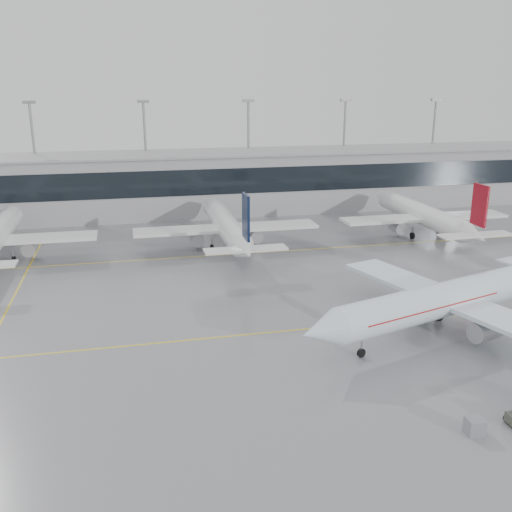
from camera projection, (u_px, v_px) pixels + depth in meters
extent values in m
plane|color=gray|center=(281.00, 331.00, 61.54)|extent=(320.00, 320.00, 0.00)
cube|color=yellow|center=(281.00, 331.00, 61.53)|extent=(120.00, 0.25, 0.01)
cube|color=yellow|center=(231.00, 254.00, 89.55)|extent=(120.00, 0.25, 0.01)
cube|color=yellow|center=(10.00, 304.00, 69.20)|extent=(0.25, 60.00, 0.01)
cube|color=#939397|center=(203.00, 184.00, 117.72)|extent=(180.00, 15.00, 12.00)
cube|color=black|center=(208.00, 182.00, 110.23)|extent=(180.00, 0.20, 5.00)
cube|color=gray|center=(202.00, 153.00, 115.93)|extent=(182.00, 16.00, 0.40)
cylinder|color=gray|center=(35.00, 160.00, 114.90)|extent=(0.50, 0.50, 22.00)
cube|color=gray|center=(29.00, 102.00, 111.65)|extent=(2.40, 1.00, 0.60)
cylinder|color=gray|center=(146.00, 157.00, 119.55)|extent=(0.50, 0.50, 22.00)
cube|color=gray|center=(143.00, 101.00, 116.30)|extent=(2.40, 1.00, 0.60)
cylinder|color=gray|center=(248.00, 154.00, 124.21)|extent=(0.50, 0.50, 22.00)
cube|color=gray|center=(248.00, 101.00, 120.96)|extent=(2.40, 1.00, 0.60)
cylinder|color=gray|center=(343.00, 152.00, 128.86)|extent=(0.50, 0.50, 22.00)
cube|color=gray|center=(346.00, 100.00, 125.61)|extent=(2.40, 1.00, 0.60)
cylinder|color=gray|center=(432.00, 150.00, 133.52)|extent=(0.50, 0.50, 22.00)
cube|color=gray|center=(436.00, 100.00, 130.26)|extent=(2.40, 1.00, 0.60)
cylinder|color=white|center=(444.00, 299.00, 59.94)|extent=(27.91, 11.90, 3.68)
cone|color=white|center=(321.00, 331.00, 52.23)|extent=(4.92, 4.71, 3.68)
cube|color=white|center=(454.00, 300.00, 60.77)|extent=(13.85, 30.53, 0.45)
cylinder|color=#9D9EA3|center=(487.00, 330.00, 56.99)|extent=(4.06, 3.08, 2.10)
cylinder|color=#9D9EA3|center=(416.00, 300.00, 64.94)|extent=(4.06, 3.08, 2.10)
cylinder|color=gray|center=(362.00, 345.00, 55.39)|extent=(0.20, 0.20, 1.61)
cylinder|color=black|center=(361.00, 353.00, 55.62)|extent=(0.95, 0.55, 0.90)
cylinder|color=gray|center=(478.00, 325.00, 59.72)|extent=(0.24, 0.24, 1.61)
cylinder|color=black|center=(477.00, 332.00, 59.95)|extent=(1.18, 0.76, 1.10)
cylinder|color=gray|center=(440.00, 309.00, 64.03)|extent=(0.24, 0.24, 1.61)
cylinder|color=black|center=(439.00, 316.00, 64.26)|extent=(1.18, 0.76, 1.10)
cube|color=#B70F0F|center=(424.00, 303.00, 58.44)|extent=(18.29, 8.92, 0.12)
cone|color=white|center=(14.00, 214.00, 100.37)|extent=(3.59, 4.00, 3.59)
cylinder|color=#9D9EA3|center=(30.00, 248.00, 86.36)|extent=(2.10, 3.60, 2.10)
cylinder|color=gray|center=(11.00, 235.00, 96.44)|extent=(0.20, 0.20, 1.56)
cylinder|color=black|center=(11.00, 239.00, 96.67)|extent=(0.30, 0.90, 0.90)
cylinder|color=gray|center=(13.00, 255.00, 84.66)|extent=(0.24, 0.24, 1.56)
cylinder|color=black|center=(14.00, 260.00, 84.88)|extent=(0.45, 1.10, 1.10)
cylinder|color=white|center=(225.00, 224.00, 93.13)|extent=(3.59, 27.36, 3.59)
cone|color=white|center=(211.00, 205.00, 107.78)|extent=(3.59, 4.00, 3.59)
cone|color=white|center=(245.00, 251.00, 77.74)|extent=(3.59, 5.60, 3.59)
cube|color=white|center=(227.00, 228.00, 91.85)|extent=(29.64, 5.00, 0.45)
cube|color=white|center=(246.00, 249.00, 77.47)|extent=(11.40, 2.80, 0.25)
cube|color=black|center=(246.00, 217.00, 75.97)|extent=(0.35, 3.60, 6.12)
cylinder|color=#9D9EA3|center=(197.00, 238.00, 91.73)|extent=(2.10, 3.60, 2.10)
cylinder|color=#9D9EA3|center=(255.00, 235.00, 93.76)|extent=(2.10, 3.60, 2.10)
cylinder|color=gray|center=(215.00, 224.00, 103.85)|extent=(0.20, 0.20, 1.56)
cylinder|color=black|center=(215.00, 228.00, 104.07)|extent=(0.30, 0.90, 0.90)
cylinder|color=gray|center=(212.00, 243.00, 90.96)|extent=(0.24, 0.24, 1.56)
cylinder|color=black|center=(212.00, 248.00, 91.18)|extent=(0.45, 1.10, 1.10)
cylinder|color=gray|center=(244.00, 241.00, 92.06)|extent=(0.24, 0.24, 1.56)
cylinder|color=black|center=(244.00, 246.00, 92.28)|extent=(0.45, 1.10, 1.10)
cylinder|color=white|center=(420.00, 213.00, 100.54)|extent=(3.59, 27.36, 3.59)
cone|color=white|center=(382.00, 197.00, 115.18)|extent=(3.59, 4.00, 3.59)
cone|color=white|center=(474.00, 237.00, 85.14)|extent=(3.59, 5.60, 3.59)
cube|color=white|center=(424.00, 217.00, 99.25)|extent=(29.64, 5.00, 0.45)
cube|color=white|center=(475.00, 235.00, 84.87)|extent=(11.40, 2.80, 0.25)
cube|color=maroon|center=(480.00, 205.00, 83.37)|extent=(0.35, 3.60, 6.12)
cylinder|color=#9D9EA3|center=(397.00, 227.00, 99.13)|extent=(2.10, 3.60, 2.10)
cylinder|color=#9D9EA3|center=(447.00, 224.00, 101.16)|extent=(2.10, 3.60, 2.10)
cylinder|color=gray|center=(393.00, 215.00, 111.25)|extent=(0.20, 0.20, 1.56)
cylinder|color=black|center=(392.00, 219.00, 111.48)|extent=(0.30, 0.90, 0.90)
cylinder|color=gray|center=(413.00, 231.00, 98.36)|extent=(0.24, 0.24, 1.56)
cylinder|color=black|center=(412.00, 235.00, 98.59)|extent=(0.45, 1.10, 1.10)
cylinder|color=gray|center=(440.00, 230.00, 99.46)|extent=(0.24, 0.24, 1.56)
cylinder|color=black|center=(439.00, 234.00, 99.69)|extent=(0.45, 1.10, 1.10)
cylinder|color=black|center=(507.00, 418.00, 44.94)|extent=(0.66, 0.24, 0.66)
cube|color=gray|center=(475.00, 427.00, 43.27)|extent=(1.39, 1.31, 1.30)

